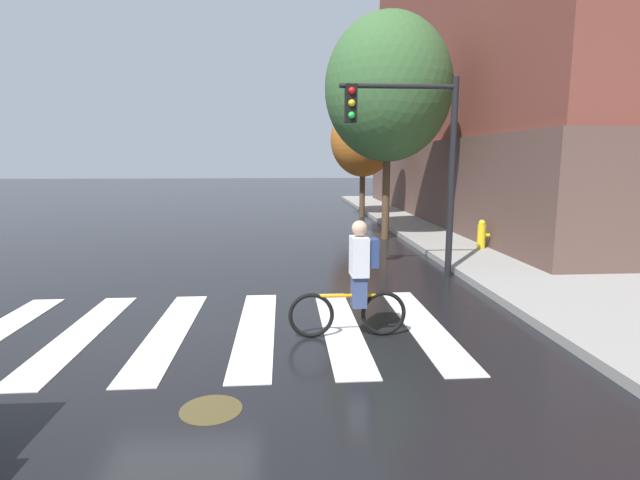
% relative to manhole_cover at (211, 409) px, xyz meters
% --- Properties ---
extents(ground_plane, '(120.00, 120.00, 0.00)m').
position_rel_manhole_cover_xyz_m(ground_plane, '(-0.95, 2.40, -0.00)').
color(ground_plane, black).
extents(crosswalk_stripes, '(8.24, 3.76, 0.01)m').
position_rel_manhole_cover_xyz_m(crosswalk_stripes, '(-0.95, 2.40, 0.00)').
color(crosswalk_stripes, silver).
rests_on(crosswalk_stripes, ground).
extents(manhole_cover, '(0.64, 0.64, 0.01)m').
position_rel_manhole_cover_xyz_m(manhole_cover, '(0.00, 0.00, 0.00)').
color(manhole_cover, '#473D1E').
rests_on(manhole_cover, ground).
extents(cyclist, '(1.71, 0.36, 1.69)m').
position_rel_manhole_cover_xyz_m(cyclist, '(1.79, 2.02, 0.84)').
color(cyclist, black).
rests_on(cyclist, ground).
extents(traffic_light_near, '(2.47, 0.28, 4.20)m').
position_rel_manhole_cover_xyz_m(traffic_light_near, '(3.49, 5.51, 2.86)').
color(traffic_light_near, black).
rests_on(traffic_light_near, ground).
extents(fire_hydrant, '(0.33, 0.22, 0.78)m').
position_rel_manhole_cover_xyz_m(fire_hydrant, '(6.08, 8.06, 0.53)').
color(fire_hydrant, gold).
rests_on(fire_hydrant, sidewalk).
extents(street_tree_near, '(3.89, 3.89, 6.93)m').
position_rel_manhole_cover_xyz_m(street_tree_near, '(4.01, 10.76, 4.68)').
color(street_tree_near, '#4C3823').
rests_on(street_tree_near, ground).
extents(street_tree_mid, '(2.81, 2.81, 5.00)m').
position_rel_manhole_cover_xyz_m(street_tree_mid, '(4.25, 16.98, 3.37)').
color(street_tree_mid, '#4C3823').
rests_on(street_tree_mid, ground).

